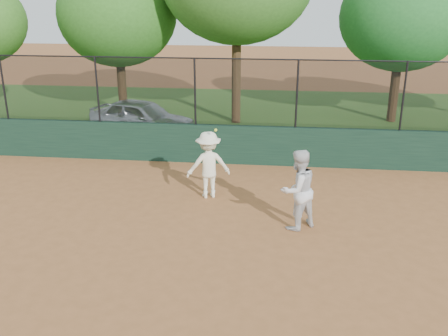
# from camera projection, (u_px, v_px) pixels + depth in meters

# --- Properties ---
(ground) EXTENTS (80.00, 80.00, 0.00)m
(ground) POSITION_uv_depth(u_px,v_px,m) (171.00, 261.00, 9.86)
(ground) COLOR #9D5E32
(ground) RESTS_ON ground
(back_wall) EXTENTS (26.00, 0.20, 1.20)m
(back_wall) POSITION_uv_depth(u_px,v_px,m) (212.00, 144.00, 15.27)
(back_wall) COLOR #173424
(back_wall) RESTS_ON ground
(grass_strip) EXTENTS (36.00, 12.00, 0.01)m
(grass_strip) POSITION_uv_depth(u_px,v_px,m) (231.00, 116.00, 21.08)
(grass_strip) COLOR #294E18
(grass_strip) RESTS_ON ground
(parked_car) EXTENTS (4.24, 2.74, 1.34)m
(parked_car) POSITION_uv_depth(u_px,v_px,m) (142.00, 118.00, 18.05)
(parked_car) COLOR #AEB4B8
(parked_car) RESTS_ON ground
(player_second) EXTENTS (1.13, 1.09, 1.83)m
(player_second) POSITION_uv_depth(u_px,v_px,m) (298.00, 190.00, 10.94)
(player_second) COLOR silver
(player_second) RESTS_ON ground
(player_main) EXTENTS (1.26, 0.96, 1.92)m
(player_main) POSITION_uv_depth(u_px,v_px,m) (208.00, 165.00, 12.64)
(player_main) COLOR white
(player_main) RESTS_ON ground
(fence_assembly) EXTENTS (26.00, 0.06, 2.00)m
(fence_assembly) POSITION_uv_depth(u_px,v_px,m) (211.00, 91.00, 14.72)
(fence_assembly) COLOR black
(fence_assembly) RESTS_ON back_wall
(tree_1) EXTENTS (4.79, 4.36, 6.20)m
(tree_1) POSITION_uv_depth(u_px,v_px,m) (117.00, 14.00, 19.90)
(tree_1) COLOR #412C16
(tree_1) RESTS_ON ground
(tree_3) EXTENTS (4.77, 4.34, 6.14)m
(tree_3) POSITION_uv_depth(u_px,v_px,m) (403.00, 17.00, 18.94)
(tree_3) COLOR #402915
(tree_3) RESTS_ON ground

